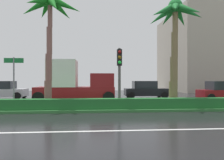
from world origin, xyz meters
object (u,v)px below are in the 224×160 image
Objects in this scene: palm_tree_centre_left at (50,14)px; car_in_traffic_second at (3,90)px; palm_tree_centre at (175,23)px; car_in_traffic_fourth at (223,91)px; car_in_traffic_third at (145,90)px; box_truck_lead at (75,83)px; traffic_signal_median_right at (119,67)px; street_name_sign at (14,76)px.

palm_tree_centre_left is 11.19m from car_in_traffic_second.
palm_tree_centre is 9.01m from car_in_traffic_fourth.
car_in_traffic_second is 1.00× the size of car_in_traffic_fourth.
car_in_traffic_third is at bearing 153.90° from car_in_traffic_fourth.
box_truck_lead is at bearing 147.61° from palm_tree_centre.
palm_tree_centre is at bearing 12.84° from traffic_signal_median_right.
palm_tree_centre_left reaches higher than traffic_signal_median_right.
palm_tree_centre_left is 6.25m from box_truck_lead.
palm_tree_centre is 4.79m from traffic_signal_median_right.
box_truck_lead reaches higher than car_in_traffic_third.
street_name_sign is 9.58m from car_in_traffic_second.
traffic_signal_median_right is 0.83× the size of car_in_traffic_fourth.
box_truck_lead is 13.09m from car_in_traffic_fourth.
palm_tree_centre reaches higher than car_in_traffic_second.
car_in_traffic_second is (-14.16, 7.78, -4.70)m from palm_tree_centre.
car_in_traffic_fourth is (9.89, 5.41, -1.79)m from traffic_signal_median_right.
box_truck_lead is (-3.18, 5.21, -1.07)m from traffic_signal_median_right.
car_in_traffic_second is (-10.46, 8.62, -1.79)m from traffic_signal_median_right.
car_in_traffic_second is (-4.33, 8.45, -1.25)m from street_name_sign.
palm_tree_centre_left is at bearing -135.63° from car_in_traffic_third.
car_in_traffic_second and car_in_traffic_fourth have the same top height.
box_truck_lead is (-6.88, 4.36, -3.98)m from palm_tree_centre.
box_truck_lead is (2.95, 5.04, -0.53)m from street_name_sign.
palm_tree_centre reaches higher than box_truck_lead.
palm_tree_centre is at bearing -89.34° from car_in_traffic_third.
street_name_sign is (-6.12, 0.17, -0.53)m from traffic_signal_median_right.
car_in_traffic_second is at bearing 154.87° from box_truck_lead.
palm_tree_centre is at bearing -32.39° from box_truck_lead.
palm_tree_centre_left is 15.67m from car_in_traffic_fourth.
street_name_sign is 12.87m from car_in_traffic_third.
street_name_sign reaches higher than car_in_traffic_second.
car_in_traffic_third is 6.99m from car_in_traffic_fourth.
palm_tree_centre_left reaches higher than car_in_traffic_third.
palm_tree_centre is 16.83m from car_in_traffic_second.
car_in_traffic_second is at bearing 179.43° from car_in_traffic_third.
traffic_signal_median_right is 11.41m from car_in_traffic_fourth.
palm_tree_centre is 1.61× the size of car_in_traffic_third.
palm_tree_centre_left is at bearing -103.35° from box_truck_lead.
car_in_traffic_third is (14.07, -0.14, 0.00)m from car_in_traffic_second.
palm_tree_centre_left is 5.40m from traffic_signal_median_right.
street_name_sign is 0.70× the size of car_in_traffic_third.
palm_tree_centre_left is 1.66× the size of car_in_traffic_fourth.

